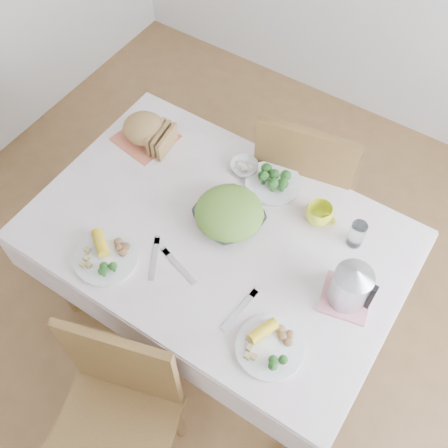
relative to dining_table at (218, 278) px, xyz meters
The scene contains 19 objects.
floor 0.38m from the dining_table, ahead, with size 3.60×3.60×0.00m, color brown.
dining_table is the anchor object (origin of this frame).
tablecloth 0.38m from the dining_table, ahead, with size 1.50×1.00×0.01m, color silver.
chair_near 0.83m from the dining_table, 85.17° to the right, with size 0.44×0.44×0.98m, color brown.
chair_far 0.68m from the dining_table, 81.83° to the left, with size 0.46×0.46×1.02m, color brown.
salad_bowl 0.43m from the dining_table, 81.95° to the left, with size 0.26×0.26×0.06m, color white.
dinner_plate_left 0.60m from the dining_table, 130.88° to the right, with size 0.25×0.25×0.02m, color white.
dinner_plate_right 0.66m from the dining_table, 35.59° to the right, with size 0.25×0.25×0.02m, color white.
broccoli_plate 0.53m from the dining_table, 79.39° to the left, with size 0.24×0.24×0.02m, color beige.
napkin 0.73m from the dining_table, 155.80° to the left, with size 0.24×0.24×0.00m, color #DA6E4C.
bread_loaf 0.76m from the dining_table, 155.80° to the left, with size 0.20×0.19×0.12m, color olive.
fruit_bowl 0.54m from the dining_table, 103.94° to the left, with size 0.12×0.12×0.04m, color white.
yellow_mug 0.60m from the dining_table, 41.92° to the left, with size 0.11×0.11×0.09m, color yellow.
glass_tumbler 0.71m from the dining_table, 28.63° to the left, with size 0.06×0.06×0.12m, color white.
pink_tray 0.69m from the dining_table, ahead, with size 0.18×0.18×0.01m, color pink.
electric_kettle 0.76m from the dining_table, ahead, with size 0.14×0.14×0.20m, color #B2B5BA.
fork_left 0.48m from the dining_table, 120.68° to the right, with size 0.02×0.20×0.00m, color silver.
fork_right 0.52m from the dining_table, 42.60° to the right, with size 0.02×0.20×0.00m, color silver.
knife 0.44m from the dining_table, 100.45° to the right, with size 0.02×0.20×0.00m, color silver.
Camera 1 is at (0.65, -0.95, 2.55)m, focal length 42.00 mm.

